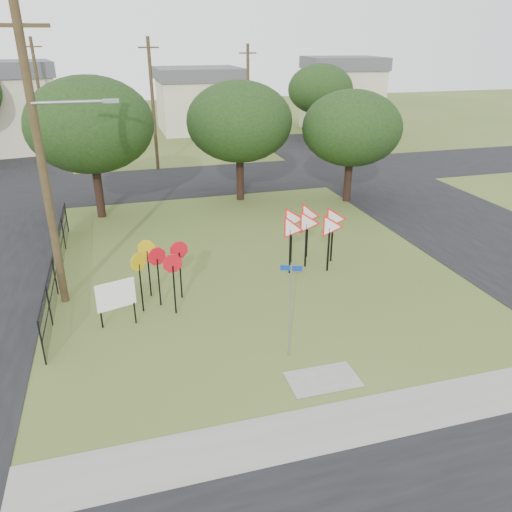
{
  "coord_description": "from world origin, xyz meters",
  "views": [
    {
      "loc": [
        -4.97,
        -12.95,
        8.84
      ],
      "look_at": [
        -0.43,
        3.0,
        1.6
      ],
      "focal_mm": 35.0,
      "sensor_mm": 36.0,
      "label": 1
    }
  ],
  "objects": [
    {
      "name": "planting_strip",
      "position": [
        0.0,
        -5.4,
        0.01
      ],
      "size": [
        30.0,
        0.8,
        0.02
      ],
      "primitive_type": "cube",
      "color": "#425620",
      "rests_on": "ground"
    },
    {
      "name": "street_right",
      "position": [
        12.0,
        10.0,
        0.01
      ],
      "size": [
        8.0,
        50.0,
        0.02
      ],
      "primitive_type": "cube",
      "color": "black",
      "rests_on": "ground"
    },
    {
      "name": "curb_pad",
      "position": [
        0.0,
        -2.4,
        0.01
      ],
      "size": [
        2.0,
        1.2,
        0.02
      ],
      "primitive_type": "cube",
      "color": "gray",
      "rests_on": "ground"
    },
    {
      "name": "far_pole_c",
      "position": [
        -10.0,
        30.0,
        4.6
      ],
      "size": [
        1.4,
        0.24,
        9.0
      ],
      "color": "#4A3A22",
      "rests_on": "ground"
    },
    {
      "name": "sidewalk",
      "position": [
        0.0,
        -4.2,
        0.01
      ],
      "size": [
        30.0,
        1.6,
        0.02
      ],
      "primitive_type": "cube",
      "color": "gray",
      "rests_on": "ground"
    },
    {
      "name": "yield_sign_cluster",
      "position": [
        2.46,
        5.02,
        1.84
      ],
      "size": [
        3.04,
        2.18,
        2.5
      ],
      "color": "black",
      "rests_on": "ground"
    },
    {
      "name": "tree_far_right",
      "position": [
        14.0,
        32.0,
        4.54
      ],
      "size": [
        6.0,
        6.0,
        6.8
      ],
      "color": "black",
      "rests_on": "ground"
    },
    {
      "name": "tree_near_left",
      "position": [
        -6.0,
        14.0,
        4.86
      ],
      "size": [
        6.4,
        6.4,
        7.27
      ],
      "color": "black",
      "rests_on": "ground"
    },
    {
      "name": "ground",
      "position": [
        0.0,
        0.0,
        0.0
      ],
      "size": [
        140.0,
        140.0,
        0.0
      ],
      "primitive_type": "plane",
      "color": "#425620"
    },
    {
      "name": "street_name_sign",
      "position": [
        -0.53,
        -0.99,
        1.72
      ],
      "size": [
        0.58,
        0.26,
        3.0
      ],
      "color": "gray",
      "rests_on": "ground"
    },
    {
      "name": "utility_pole_main",
      "position": [
        -7.24,
        4.5,
        5.21
      ],
      "size": [
        3.55,
        0.33,
        10.0
      ],
      "color": "#4A3A22",
      "rests_on": "ground"
    },
    {
      "name": "tree_near_mid",
      "position": [
        2.0,
        15.0,
        4.54
      ],
      "size": [
        6.0,
        6.0,
        6.8
      ],
      "color": "black",
      "rests_on": "ground"
    },
    {
      "name": "far_pole_a",
      "position": [
        -2.0,
        24.0,
        4.6
      ],
      "size": [
        1.4,
        0.24,
        9.0
      ],
      "color": "#4A3A22",
      "rests_on": "ground"
    },
    {
      "name": "tree_near_right",
      "position": [
        8.0,
        13.0,
        4.22
      ],
      "size": [
        5.6,
        5.6,
        6.33
      ],
      "color": "black",
      "rests_on": "ground"
    },
    {
      "name": "far_pole_b",
      "position": [
        6.0,
        28.0,
        4.35
      ],
      "size": [
        1.4,
        0.24,
        8.5
      ],
      "color": "#4A3A22",
      "rests_on": "ground"
    },
    {
      "name": "stop_sign_cluster",
      "position": [
        -3.88,
        3.25,
        1.69
      ],
      "size": [
        2.09,
        1.73,
        2.26
      ],
      "color": "black",
      "rests_on": "ground"
    },
    {
      "name": "info_board",
      "position": [
        -5.44,
        2.19,
        1.08
      ],
      "size": [
        1.26,
        0.41,
        1.63
      ],
      "color": "black",
      "rests_on": "ground"
    },
    {
      "name": "fence_run",
      "position": [
        -7.6,
        6.25,
        0.78
      ],
      "size": [
        0.05,
        11.55,
        1.5
      ],
      "color": "black",
      "rests_on": "ground"
    },
    {
      "name": "street_far",
      "position": [
        0.0,
        20.0,
        0.01
      ],
      "size": [
        60.0,
        8.0,
        0.02
      ],
      "primitive_type": "cube",
      "color": "black",
      "rests_on": "ground"
    },
    {
      "name": "house_mid",
      "position": [
        4.0,
        40.0,
        3.15
      ],
      "size": [
        8.4,
        8.4,
        6.2
      ],
      "color": "beige",
      "rests_on": "ground"
    },
    {
      "name": "house_right",
      "position": [
        18.0,
        36.0,
        3.65
      ],
      "size": [
        8.3,
        8.3,
        7.2
      ],
      "color": "beige",
      "rests_on": "ground"
    }
  ]
}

